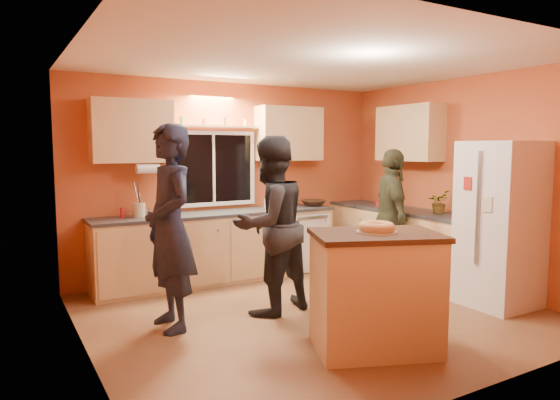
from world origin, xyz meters
TOP-DOWN VIEW (x-y plane):
  - ground at (0.00, 0.00)m, footprint 4.50×4.50m
  - room_shell at (0.12, 0.41)m, footprint 4.54×4.04m
  - back_counter at (0.01, 1.70)m, footprint 4.23×0.62m
  - right_counter at (1.95, 0.50)m, footprint 0.62×1.84m
  - refrigerator at (1.89, -0.80)m, footprint 0.72×0.70m
  - island at (-0.10, -1.06)m, footprint 1.24×1.06m
  - bundt_pastry at (-0.10, -1.06)m, footprint 0.31×0.31m
  - person_left at (-1.44, 0.31)m, footprint 0.50×0.73m
  - person_center at (-0.39, 0.25)m, footprint 1.04×0.89m
  - person_right at (1.50, 0.47)m, footprint 0.83×1.09m
  - mixing_bowl at (1.10, 1.66)m, footprint 0.40×0.40m
  - utensil_crock at (-1.36, 1.73)m, footprint 0.14×0.14m
  - potted_plant at (1.99, 0.16)m, footprint 0.33×0.31m
  - red_box at (1.92, 1.13)m, footprint 0.19×0.17m

SIDE VIEW (x-z plane):
  - ground at x=0.00m, z-range 0.00..0.00m
  - back_counter at x=0.01m, z-range 0.00..0.90m
  - right_counter at x=1.95m, z-range 0.00..0.90m
  - island at x=-0.10m, z-range 0.01..1.03m
  - person_right at x=1.50m, z-range 0.00..1.72m
  - refrigerator at x=1.89m, z-range 0.00..1.80m
  - person_center at x=-0.39m, z-range 0.00..1.85m
  - red_box at x=1.92m, z-range 0.90..0.97m
  - mixing_bowl at x=1.10m, z-range 0.90..0.98m
  - person_left at x=-1.44m, z-range 0.00..1.96m
  - utensil_crock at x=-1.36m, z-range 0.90..1.07m
  - potted_plant at x=1.99m, z-range 0.90..1.20m
  - bundt_pastry at x=-0.10m, z-range 1.02..1.11m
  - room_shell at x=0.12m, z-range 0.31..2.92m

